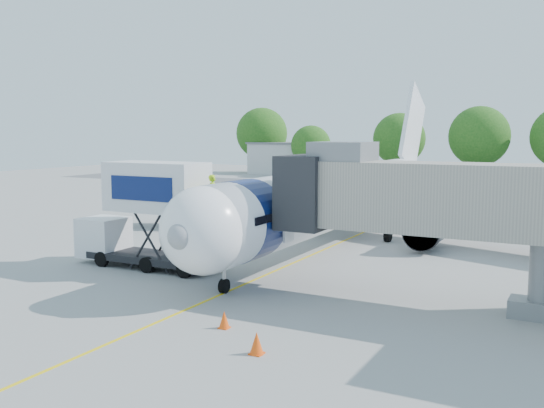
% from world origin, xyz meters
% --- Properties ---
extents(ground, '(160.00, 160.00, 0.00)m').
position_xyz_m(ground, '(0.00, 0.00, 0.00)').
color(ground, '#9A9A97').
rests_on(ground, ground).
extents(guidance_line, '(0.15, 70.00, 0.01)m').
position_xyz_m(guidance_line, '(0.00, 0.00, 0.01)').
color(guidance_line, yellow).
rests_on(guidance_line, ground).
extents(taxiway_strip, '(120.00, 10.00, 0.01)m').
position_xyz_m(taxiway_strip, '(0.00, 42.00, 0.00)').
color(taxiway_strip, '#59595B').
rests_on(taxiway_strip, ground).
extents(aircraft, '(34.17, 37.73, 11.35)m').
position_xyz_m(aircraft, '(0.00, 4.12, 2.95)').
color(aircraft, white).
rests_on(aircraft, ground).
extents(jet_bridge, '(13.90, 3.20, 6.60)m').
position_xyz_m(jet_bridge, '(7.99, -7.00, 4.34)').
color(jet_bridge, '#A9A191').
rests_on(jet_bridge, ground).
extents(catering_hiloader, '(8.56, 2.44, 5.50)m').
position_xyz_m(catering_hiloader, '(-6.26, -7.00, 2.76)').
color(catering_hiloader, black).
rests_on(catering_hiloader, ground).
extents(safety_cone_a, '(0.46, 0.46, 0.73)m').
position_xyz_m(safety_cone_a, '(4.85, -15.22, 0.35)').
color(safety_cone_a, '#FF4F0D').
rests_on(safety_cone_a, ground).
extents(safety_cone_b, '(0.40, 0.40, 0.64)m').
position_xyz_m(safety_cone_b, '(2.56, -13.54, 0.30)').
color(safety_cone_b, '#FF4F0D').
rests_on(safety_cone_b, ground).
extents(outbuilding_left, '(18.40, 8.40, 5.30)m').
position_xyz_m(outbuilding_left, '(-28.00, 60.00, 2.66)').
color(outbuilding_left, beige).
rests_on(outbuilding_left, ground).
extents(tree_a, '(8.73, 8.73, 11.13)m').
position_xyz_m(tree_a, '(-36.39, 59.97, 6.76)').
color(tree_a, '#382314').
rests_on(tree_a, ground).
extents(tree_b, '(6.31, 6.31, 8.04)m').
position_xyz_m(tree_b, '(-25.40, 56.05, 4.88)').
color(tree_b, '#382314').
rests_on(tree_b, ground).
extents(tree_c, '(7.71, 7.71, 9.83)m').
position_xyz_m(tree_c, '(-11.62, 57.31, 5.96)').
color(tree_c, '#382314').
rests_on(tree_c, ground).
extents(tree_d, '(8.29, 8.29, 10.57)m').
position_xyz_m(tree_d, '(-0.05, 56.23, 6.42)').
color(tree_d, '#382314').
rests_on(tree_d, ground).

